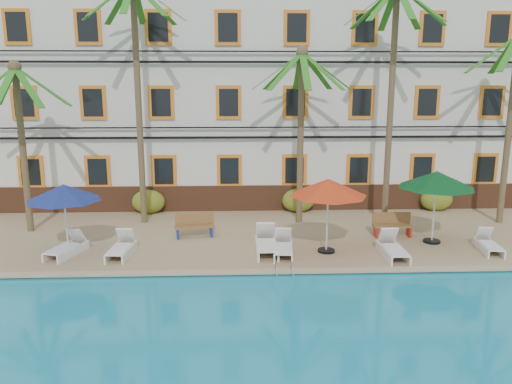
{
  "coord_description": "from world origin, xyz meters",
  "views": [
    {
      "loc": [
        -1.14,
        -15.71,
        6.1
      ],
      "look_at": [
        -0.43,
        3.0,
        2.0
      ],
      "focal_mm": 35.0,
      "sensor_mm": 36.0,
      "label": 1
    }
  ],
  "objects_px": {
    "lounger_c": "(266,244)",
    "umbrella_blue": "(64,193)",
    "umbrella_red": "(328,188)",
    "pool_ladder": "(284,273)",
    "palm_b": "(137,73)",
    "palm_d": "(392,76)",
    "palm_c": "(301,111)",
    "palm_a": "(20,123)",
    "lounger_e": "(393,248)",
    "bench_left": "(194,225)",
    "lounger_b": "(121,248)",
    "lounger_d": "(283,247)",
    "bench_right": "(392,224)",
    "palm_e": "(512,102)",
    "umbrella_green": "(437,180)",
    "lounger_f": "(488,244)",
    "lounger_a": "(67,247)"
  },
  "relations": [
    {
      "from": "umbrella_red",
      "to": "lounger_a",
      "type": "distance_m",
      "value": 9.3
    },
    {
      "from": "palm_b",
      "to": "umbrella_blue",
      "type": "height_order",
      "value": "palm_b"
    },
    {
      "from": "lounger_a",
      "to": "bench_right",
      "type": "distance_m",
      "value": 12.08
    },
    {
      "from": "palm_e",
      "to": "lounger_f",
      "type": "distance_m",
      "value": 6.51
    },
    {
      "from": "palm_d",
      "to": "lounger_a",
      "type": "height_order",
      "value": "palm_d"
    },
    {
      "from": "umbrella_red",
      "to": "lounger_f",
      "type": "height_order",
      "value": "umbrella_red"
    },
    {
      "from": "umbrella_blue",
      "to": "lounger_f",
      "type": "height_order",
      "value": "umbrella_blue"
    },
    {
      "from": "palm_c",
      "to": "umbrella_green",
      "type": "height_order",
      "value": "palm_c"
    },
    {
      "from": "bench_left",
      "to": "pool_ladder",
      "type": "bearing_deg",
      "value": -51.71
    },
    {
      "from": "palm_e",
      "to": "umbrella_green",
      "type": "xyz_separation_m",
      "value": [
        -3.95,
        -2.61,
        -2.72
      ]
    },
    {
      "from": "umbrella_red",
      "to": "bench_right",
      "type": "xyz_separation_m",
      "value": [
        2.88,
        1.75,
        -1.85
      ]
    },
    {
      "from": "umbrella_blue",
      "to": "lounger_e",
      "type": "relative_size",
      "value": 1.33
    },
    {
      "from": "lounger_b",
      "to": "palm_d",
      "type": "bearing_deg",
      "value": 19.75
    },
    {
      "from": "umbrella_red",
      "to": "lounger_f",
      "type": "distance_m",
      "value": 6.12
    },
    {
      "from": "palm_a",
      "to": "lounger_e",
      "type": "height_order",
      "value": "palm_a"
    },
    {
      "from": "lounger_a",
      "to": "lounger_e",
      "type": "distance_m",
      "value": 11.28
    },
    {
      "from": "umbrella_blue",
      "to": "pool_ladder",
      "type": "xyz_separation_m",
      "value": [
        7.39,
        -2.16,
        -2.17
      ]
    },
    {
      "from": "lounger_c",
      "to": "umbrella_red",
      "type": "bearing_deg",
      "value": -1.27
    },
    {
      "from": "palm_b",
      "to": "lounger_b",
      "type": "xyz_separation_m",
      "value": [
        -0.02,
        -4.2,
        -5.96
      ]
    },
    {
      "from": "umbrella_green",
      "to": "lounger_a",
      "type": "relative_size",
      "value": 1.47
    },
    {
      "from": "palm_d",
      "to": "lounger_b",
      "type": "distance_m",
      "value": 12.4
    },
    {
      "from": "lounger_e",
      "to": "umbrella_blue",
      "type": "bearing_deg",
      "value": 176.25
    },
    {
      "from": "palm_d",
      "to": "umbrella_green",
      "type": "bearing_deg",
      "value": -69.24
    },
    {
      "from": "palm_c",
      "to": "lounger_a",
      "type": "height_order",
      "value": "palm_c"
    },
    {
      "from": "lounger_e",
      "to": "bench_right",
      "type": "relative_size",
      "value": 1.27
    },
    {
      "from": "lounger_e",
      "to": "bench_right",
      "type": "bearing_deg",
      "value": 73.51
    },
    {
      "from": "umbrella_blue",
      "to": "pool_ladder",
      "type": "bearing_deg",
      "value": -16.32
    },
    {
      "from": "lounger_d",
      "to": "lounger_c",
      "type": "bearing_deg",
      "value": 153.66
    },
    {
      "from": "umbrella_blue",
      "to": "umbrella_green",
      "type": "relative_size",
      "value": 0.91
    },
    {
      "from": "lounger_f",
      "to": "bench_left",
      "type": "xyz_separation_m",
      "value": [
        -10.58,
        2.12,
        0.22
      ]
    },
    {
      "from": "palm_c",
      "to": "palm_a",
      "type": "bearing_deg",
      "value": -175.48
    },
    {
      "from": "palm_b",
      "to": "umbrella_blue",
      "type": "xyz_separation_m",
      "value": [
        -1.93,
        -3.94,
        -4.06
      ]
    },
    {
      "from": "umbrella_red",
      "to": "lounger_f",
      "type": "bearing_deg",
      "value": -1.39
    },
    {
      "from": "umbrella_red",
      "to": "umbrella_green",
      "type": "relative_size",
      "value": 0.97
    },
    {
      "from": "umbrella_green",
      "to": "lounger_e",
      "type": "xyz_separation_m",
      "value": [
        -1.95,
        -1.47,
        -2.09
      ]
    },
    {
      "from": "palm_e",
      "to": "palm_b",
      "type": "bearing_deg",
      "value": 177.77
    },
    {
      "from": "palm_d",
      "to": "umbrella_blue",
      "type": "height_order",
      "value": "palm_d"
    },
    {
      "from": "lounger_c",
      "to": "umbrella_blue",
      "type": "bearing_deg",
      "value": 178.97
    },
    {
      "from": "lounger_e",
      "to": "pool_ladder",
      "type": "xyz_separation_m",
      "value": [
        -3.88,
        -1.42,
        -0.29
      ]
    },
    {
      "from": "umbrella_blue",
      "to": "palm_d",
      "type": "bearing_deg",
      "value": 15.69
    },
    {
      "from": "umbrella_red",
      "to": "bench_left",
      "type": "relative_size",
      "value": 1.74
    },
    {
      "from": "lounger_b",
      "to": "lounger_d",
      "type": "height_order",
      "value": "lounger_d"
    },
    {
      "from": "palm_e",
      "to": "lounger_e",
      "type": "height_order",
      "value": "palm_e"
    },
    {
      "from": "lounger_a",
      "to": "lounger_e",
      "type": "height_order",
      "value": "lounger_e"
    },
    {
      "from": "palm_b",
      "to": "umbrella_red",
      "type": "relative_size",
      "value": 3.67
    },
    {
      "from": "umbrella_blue",
      "to": "lounger_f",
      "type": "bearing_deg",
      "value": -1.21
    },
    {
      "from": "palm_c",
      "to": "umbrella_red",
      "type": "relative_size",
      "value": 2.69
    },
    {
      "from": "palm_e",
      "to": "pool_ladder",
      "type": "xyz_separation_m",
      "value": [
        -9.79,
        -5.51,
        -5.1
      ]
    },
    {
      "from": "palm_a",
      "to": "lounger_e",
      "type": "bearing_deg",
      "value": -14.65
    },
    {
      "from": "umbrella_blue",
      "to": "lounger_a",
      "type": "distance_m",
      "value": 1.9
    }
  ]
}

